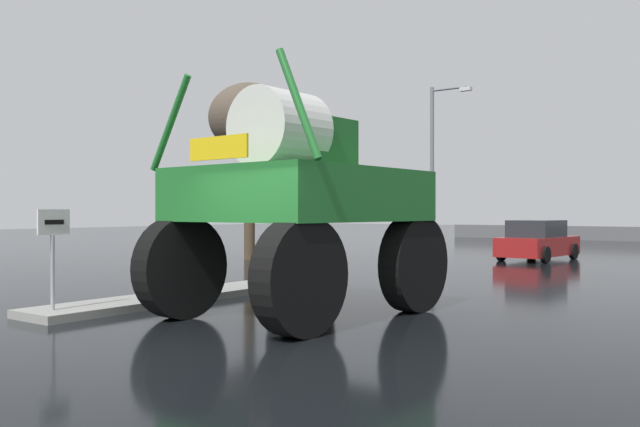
{
  "coord_description": "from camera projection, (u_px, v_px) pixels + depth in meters",
  "views": [
    {
      "loc": [
        6.64,
        -6.06,
        1.86
      ],
      "look_at": [
        -0.98,
        4.34,
        1.81
      ],
      "focal_mm": 37.34,
      "sensor_mm": 36.0,
      "label": 1
    }
  ],
  "objects": [
    {
      "name": "streetlight_far_left",
      "position": [
        435.0,
        160.0,
        29.87
      ],
      "size": [
        1.96,
        0.24,
        7.45
      ],
      "color": "slate",
      "rests_on": "ground"
    },
    {
      "name": "sedan_ahead",
      "position": [
        538.0,
        241.0,
        25.3
      ],
      "size": [
        2.16,
        4.23,
        1.52
      ],
      "rotation": [
        0.0,
        0.0,
        1.48
      ],
      "color": "maroon",
      "rests_on": "ground"
    },
    {
      "name": "traffic_signal_near_left",
      "position": [
        288.0,
        182.0,
        18.3
      ],
      "size": [
        0.24,
        0.54,
        3.65
      ],
      "color": "slate",
      "rests_on": "ground"
    },
    {
      "name": "bare_tree_left",
      "position": [
        249.0,
        120.0,
        25.55
      ],
      "size": [
        3.14,
        3.14,
        6.79
      ],
      "color": "#473828",
      "rests_on": "ground"
    },
    {
      "name": "median_island",
      "position": [
        209.0,
        293.0,
        14.52
      ],
      "size": [
        1.24,
        8.43,
        0.15
      ],
      "primitive_type": "cube",
      "color": "gray",
      "rests_on": "ground"
    },
    {
      "name": "lane_arrow_sign",
      "position": [
        53.0,
        241.0,
        11.48
      ],
      "size": [
        0.07,
        0.6,
        1.74
      ],
      "color": "#99999E",
      "rests_on": "median_island"
    },
    {
      "name": "oversize_sprayer",
      "position": [
        300.0,
        203.0,
        11.85
      ],
      "size": [
        3.86,
        5.14,
        4.27
      ],
      "rotation": [
        0.0,
        0.0,
        1.52
      ],
      "color": "black",
      "rests_on": "ground"
    },
    {
      "name": "ground_plane",
      "position": [
        572.0,
        264.0,
        23.34
      ],
      "size": [
        120.0,
        120.0,
        0.0
      ],
      "primitive_type": "plane",
      "color": "black"
    }
  ]
}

